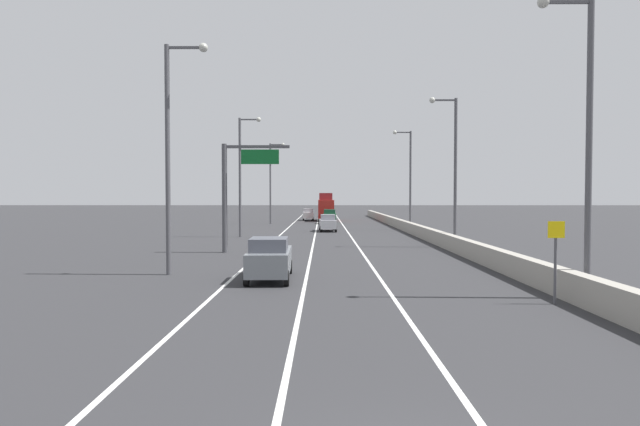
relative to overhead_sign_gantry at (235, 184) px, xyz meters
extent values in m
plane|color=#2D2D30|center=(7.26, 34.00, -4.73)|extent=(320.00, 320.00, 0.00)
cube|color=silver|center=(1.76, 25.00, -4.73)|extent=(0.16, 130.00, 0.00)
cube|color=silver|center=(5.26, 25.00, -4.73)|extent=(0.16, 130.00, 0.00)
cube|color=silver|center=(8.76, 25.00, -4.73)|extent=(0.16, 130.00, 0.00)
cube|color=#9E998E|center=(15.32, 10.00, -4.18)|extent=(0.60, 120.00, 1.10)
cylinder|color=#47474C|center=(-0.74, 0.02, -0.98)|extent=(0.36, 0.36, 7.50)
cube|color=#47474C|center=(1.51, 0.02, 2.57)|extent=(4.50, 0.20, 0.20)
cube|color=#0C5923|center=(1.73, -0.10, 1.87)|extent=(2.60, 0.10, 1.00)
cylinder|color=#4C4C51|center=(14.42, -17.48, -3.53)|extent=(0.10, 0.10, 2.40)
cube|color=yellow|center=(14.42, -17.52, -2.03)|extent=(0.60, 0.04, 0.60)
cylinder|color=#4C4C51|center=(16.11, -16.38, 0.93)|extent=(0.24, 0.24, 11.32)
cube|color=#4C4C51|center=(15.21, -16.38, 6.45)|extent=(1.80, 0.12, 0.12)
sphere|color=beige|center=(14.31, -16.38, 6.45)|extent=(0.44, 0.44, 0.44)
cylinder|color=#4C4C51|center=(16.13, 3.91, 0.93)|extent=(0.24, 0.24, 11.32)
cube|color=#4C4C51|center=(15.23, 3.91, 6.45)|extent=(1.80, 0.12, 0.12)
sphere|color=beige|center=(14.33, 3.91, 6.45)|extent=(0.44, 0.44, 0.44)
cylinder|color=#4C4C51|center=(16.06, 24.20, 0.93)|extent=(0.24, 0.24, 11.32)
cube|color=#4C4C51|center=(15.16, 24.20, 6.45)|extent=(1.80, 0.12, 0.12)
sphere|color=beige|center=(14.26, 24.20, 6.45)|extent=(0.44, 0.44, 0.44)
cylinder|color=#4C4C51|center=(-1.60, -10.38, 0.93)|extent=(0.24, 0.24, 11.32)
cube|color=#4C4C51|center=(-0.70, -10.38, 6.45)|extent=(1.80, 0.12, 0.12)
sphere|color=beige|center=(0.20, -10.38, 6.45)|extent=(0.44, 0.44, 0.44)
cylinder|color=#4C4C51|center=(-1.85, 13.97, 0.93)|extent=(0.24, 0.24, 11.32)
cube|color=#4C4C51|center=(-0.95, 13.97, 6.45)|extent=(1.80, 0.12, 0.12)
sphere|color=beige|center=(-0.05, 13.97, 6.45)|extent=(0.44, 0.44, 0.44)
cylinder|color=#4C4C51|center=(-1.38, 38.32, 0.93)|extent=(0.24, 0.24, 11.32)
cube|color=#4C4C51|center=(-0.48, 38.32, 6.45)|extent=(1.80, 0.12, 0.12)
sphere|color=beige|center=(0.42, 38.32, 6.45)|extent=(0.44, 0.44, 0.44)
cube|color=#B7B7BC|center=(6.58, 22.44, -3.92)|extent=(1.91, 4.71, 0.94)
cube|color=gray|center=(6.60, 21.98, -3.15)|extent=(1.61, 2.14, 0.60)
cylinder|color=black|center=(5.72, 24.28, -4.39)|extent=(0.24, 0.69, 0.68)
cylinder|color=black|center=(7.30, 24.34, -4.39)|extent=(0.24, 0.69, 0.68)
cylinder|color=black|center=(5.86, 20.54, -4.39)|extent=(0.24, 0.69, 0.68)
cylinder|color=black|center=(7.44, 20.60, -4.39)|extent=(0.24, 0.69, 0.68)
cube|color=#196033|center=(7.02, 39.04, -3.84)|extent=(1.93, 4.37, 1.10)
cube|color=#1C4633|center=(7.01, 38.61, -2.99)|extent=(1.64, 1.99, 0.60)
cylinder|color=black|center=(6.25, 40.77, -4.39)|extent=(0.24, 0.69, 0.68)
cylinder|color=black|center=(7.89, 40.72, -4.39)|extent=(0.24, 0.69, 0.68)
cylinder|color=black|center=(6.15, 37.36, -4.39)|extent=(0.24, 0.69, 0.68)
cylinder|color=black|center=(7.79, 37.31, -4.39)|extent=(0.24, 0.69, 0.68)
cube|color=slate|center=(3.56, -11.84, -3.86)|extent=(2.00, 4.73, 1.05)
cube|color=#4D505A|center=(3.57, -12.31, -3.04)|extent=(1.72, 2.15, 0.60)
cylinder|color=black|center=(2.65, -9.97, -4.39)|extent=(0.24, 0.69, 0.68)
cylinder|color=black|center=(4.38, -9.93, -4.39)|extent=(0.24, 0.69, 0.68)
cylinder|color=black|center=(2.74, -13.76, -4.39)|extent=(0.24, 0.69, 0.68)
cylinder|color=black|center=(4.47, -13.71, -4.39)|extent=(0.24, 0.69, 0.68)
cube|color=white|center=(3.66, 49.23, -3.90)|extent=(1.86, 4.08, 0.97)
cube|color=#96969E|center=(3.67, 48.83, -3.12)|extent=(1.57, 1.86, 0.60)
cylinder|color=black|center=(2.82, 50.75, -4.39)|extent=(0.25, 0.69, 0.68)
cylinder|color=black|center=(4.37, 50.81, -4.39)|extent=(0.25, 0.69, 0.68)
cylinder|color=black|center=(2.95, 47.64, -4.39)|extent=(0.25, 0.69, 0.68)
cylinder|color=black|center=(4.49, 47.70, -4.39)|extent=(0.25, 0.69, 0.68)
cube|color=#A51E19|center=(6.52, 47.44, -2.82)|extent=(2.45, 9.35, 2.81)
cube|color=maroon|center=(6.51, 49.49, -0.86)|extent=(2.12, 2.06, 1.10)
cylinder|color=black|center=(5.38, 51.40, -4.23)|extent=(0.22, 1.00, 1.00)
cylinder|color=black|center=(7.62, 51.41, -4.23)|extent=(0.22, 1.00, 1.00)
cylinder|color=black|center=(5.42, 43.47, -4.23)|extent=(0.22, 1.00, 1.00)
cylinder|color=black|center=(7.66, 43.48, -4.23)|extent=(0.22, 1.00, 1.00)
camera|label=1|loc=(6.05, -36.53, -0.83)|focal=29.78mm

